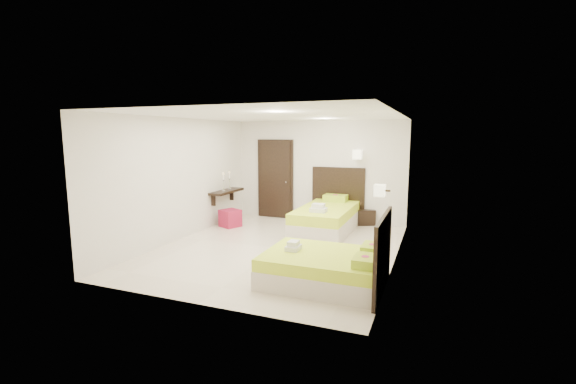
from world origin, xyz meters
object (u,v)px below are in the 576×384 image
(bed_single, at_px, (327,217))
(bed_double, at_px, (329,267))
(nightstand, at_px, (365,217))
(ottoman, at_px, (230,218))

(bed_single, xyz_separation_m, bed_double, (0.89, -3.12, -0.07))
(nightstand, xyz_separation_m, ottoman, (-3.06, -1.45, 0.02))
(bed_single, bearing_deg, nightstand, 55.67)
(nightstand, bearing_deg, bed_double, -111.88)
(nightstand, height_order, ottoman, ottoman)
(nightstand, distance_m, ottoman, 3.38)
(bed_double, bearing_deg, nightstand, 92.51)
(bed_single, bearing_deg, bed_double, -74.06)
(bed_double, height_order, ottoman, bed_double)
(bed_single, distance_m, nightstand, 1.26)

